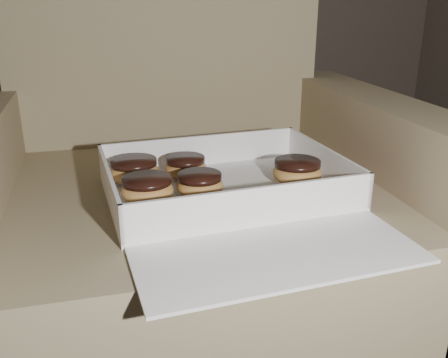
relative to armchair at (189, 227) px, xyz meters
The scene contains 12 objects.
armchair is the anchor object (origin of this frame).
bakery_box 0.22m from the armchair, 75.35° to the right, with size 0.41×0.47×0.07m.
donut_a 0.19m from the armchair, 151.45° to the right, with size 0.09×0.09×0.04m.
donut_b 0.26m from the armchair, 38.30° to the right, with size 0.09×0.09×0.04m.
donut_c 0.23m from the armchair, 121.78° to the right, with size 0.08×0.08×0.04m.
donut_d 0.16m from the armchair, 104.33° to the right, with size 0.08×0.08×0.04m.
donut_e 0.21m from the armchair, 92.56° to the right, with size 0.08×0.08×0.04m.
crumb_a 0.28m from the armchair, 55.27° to the right, with size 0.01×0.01×0.00m, color black.
crumb_b 0.28m from the armchair, 67.47° to the right, with size 0.01×0.01×0.00m, color black.
crumb_c 0.24m from the armchair, 113.67° to the right, with size 0.01×0.01×0.00m, color black.
crumb_d 0.29m from the armchair, 53.65° to the right, with size 0.01×0.01×0.00m, color black.
crumb_e 0.24m from the armchair, 73.39° to the right, with size 0.01×0.01×0.00m, color black.
Camera 1 is at (0.48, 0.12, 0.72)m, focal length 40.00 mm.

